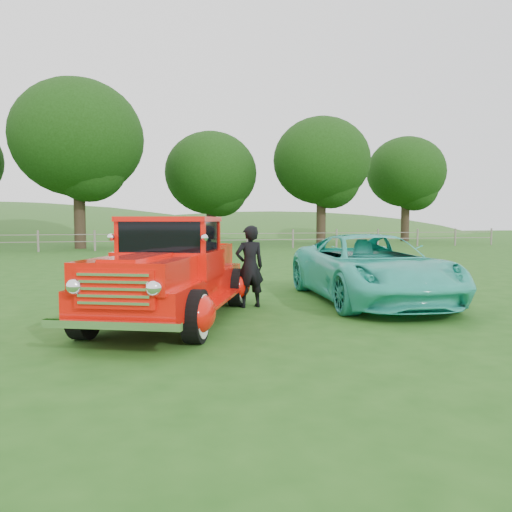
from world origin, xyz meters
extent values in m
plane|color=#1F4E14|center=(0.00, 0.00, 0.00)|extent=(140.00, 140.00, 0.00)
ellipsoid|color=#285920|center=(20.00, 62.00, -3.85)|extent=(72.00, 52.00, 14.00)
cube|color=slate|center=(0.00, 22.00, 0.55)|extent=(48.00, 0.04, 0.04)
cube|color=slate|center=(0.00, 22.00, 0.95)|extent=(48.00, 0.04, 0.04)
cylinder|color=#2E2117|center=(-4.00, 25.00, 2.42)|extent=(0.70, 0.70, 4.84)
ellipsoid|color=black|center=(-4.00, 25.00, 6.82)|extent=(8.00, 8.00, 7.20)
cylinder|color=#2E2117|center=(5.00, 29.00, 1.87)|extent=(0.70, 0.70, 3.74)
ellipsoid|color=black|center=(5.00, 29.00, 5.27)|extent=(6.80, 6.80, 6.12)
cylinder|color=#2E2117|center=(13.00, 27.00, 2.20)|extent=(0.70, 0.70, 4.40)
ellipsoid|color=black|center=(13.00, 27.00, 6.20)|extent=(7.20, 7.20, 6.48)
cylinder|color=#2E2117|center=(22.00, 30.00, 2.09)|extent=(0.70, 0.70, 4.18)
ellipsoid|color=black|center=(22.00, 30.00, 5.89)|extent=(6.60, 6.60, 5.94)
cylinder|color=black|center=(-2.13, -0.38, 0.38)|extent=(0.52, 0.79, 0.76)
cylinder|color=black|center=(-0.61, -1.04, 0.38)|extent=(0.52, 0.79, 0.76)
cylinder|color=black|center=(-0.89, 2.46, 0.38)|extent=(0.52, 0.79, 0.76)
cylinder|color=black|center=(0.63, 1.80, 0.38)|extent=(0.52, 0.79, 0.76)
cube|color=red|center=(-0.75, 0.71, 0.58)|extent=(3.27, 4.85, 0.44)
ellipsoid|color=red|center=(-2.19, -0.35, 0.42)|extent=(0.68, 0.85, 0.54)
ellipsoid|color=red|center=(-0.54, -1.07, 0.42)|extent=(0.68, 0.85, 0.54)
ellipsoid|color=red|center=(-0.95, 2.49, 0.42)|extent=(0.68, 0.85, 0.54)
ellipsoid|color=red|center=(0.70, 1.77, 0.42)|extent=(0.68, 0.85, 0.54)
cube|color=red|center=(-1.37, -0.71, 0.97)|extent=(1.86, 2.00, 0.42)
cube|color=red|center=(-0.79, 0.62, 0.99)|extent=(2.00, 1.88, 0.44)
cube|color=black|center=(-0.79, 0.62, 1.46)|extent=(1.77, 1.60, 0.50)
cube|color=red|center=(-0.79, 0.62, 1.74)|extent=(1.88, 1.73, 0.08)
cube|color=red|center=(-0.21, 1.95, 0.95)|extent=(1.86, 2.26, 0.45)
cube|color=white|center=(-1.69, -1.45, 0.85)|extent=(1.02, 0.52, 0.50)
cube|color=white|center=(-1.73, -1.54, 0.42)|extent=(1.69, 0.81, 0.10)
cube|color=white|center=(0.22, 2.93, 0.42)|extent=(1.61, 0.78, 0.10)
imported|color=#31C4AE|center=(3.51, 1.61, 0.71)|extent=(2.94, 5.38, 1.43)
imported|color=black|center=(0.86, 1.60, 0.81)|extent=(0.63, 0.44, 1.62)
camera|label=1|loc=(-1.61, -7.90, 1.71)|focal=35.00mm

